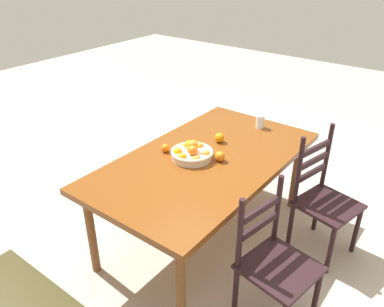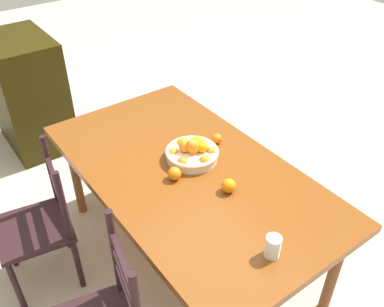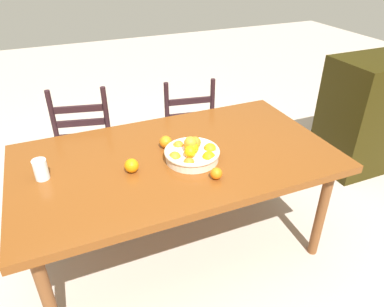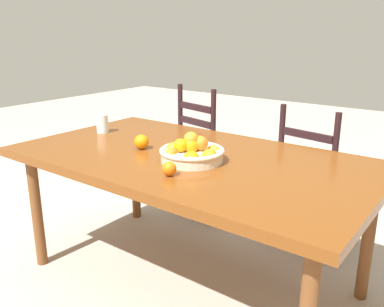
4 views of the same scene
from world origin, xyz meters
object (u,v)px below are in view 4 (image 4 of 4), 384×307
(chair_near_window, at_px, (209,156))
(orange_loose_2, at_px, (199,143))
(drinking_glass, at_px, (102,124))
(orange_loose_1, at_px, (141,142))
(dining_table, at_px, (191,166))
(orange_loose_0, at_px, (169,169))
(fruit_bowl, at_px, (192,152))
(chair_by_cabinet, at_px, (315,182))

(chair_near_window, distance_m, orange_loose_2, 0.85)
(drinking_glass, bearing_deg, orange_loose_1, -15.20)
(orange_loose_2, bearing_deg, orange_loose_1, -145.58)
(dining_table, bearing_deg, orange_loose_1, -166.66)
(chair_near_window, bearing_deg, dining_table, 131.21)
(orange_loose_0, bearing_deg, fruit_bowl, 100.70)
(dining_table, bearing_deg, chair_near_window, 118.21)
(chair_near_window, bearing_deg, drinking_glass, 79.96)
(dining_table, xyz_separation_m, orange_loose_2, (-0.02, 0.11, 0.10))
(fruit_bowl, height_order, drinking_glass, fruit_bowl)
(chair_by_cabinet, distance_m, fruit_bowl, 1.00)
(chair_by_cabinet, distance_m, drinking_glass, 1.39)
(dining_table, distance_m, orange_loose_2, 0.15)
(chair_by_cabinet, height_order, orange_loose_1, chair_by_cabinet)
(dining_table, xyz_separation_m, orange_loose_0, (0.11, -0.30, 0.09))
(dining_table, distance_m, orange_loose_1, 0.31)
(orange_loose_1, xyz_separation_m, orange_loose_2, (0.26, 0.18, -0.00))
(fruit_bowl, bearing_deg, drinking_glass, 170.34)
(dining_table, height_order, orange_loose_0, orange_loose_0)
(chair_by_cabinet, relative_size, orange_loose_1, 11.78)
(chair_near_window, bearing_deg, fruit_bowl, 132.57)
(fruit_bowl, relative_size, orange_loose_1, 4.07)
(chair_near_window, height_order, orange_loose_2, chair_near_window)
(dining_table, relative_size, chair_by_cabinet, 2.01)
(fruit_bowl, relative_size, orange_loose_0, 4.97)
(fruit_bowl, bearing_deg, chair_near_window, 119.57)
(orange_loose_0, bearing_deg, chair_near_window, 116.11)
(chair_by_cabinet, distance_m, orange_loose_2, 0.87)
(dining_table, height_order, orange_loose_2, orange_loose_2)
(dining_table, xyz_separation_m, chair_by_cabinet, (0.39, 0.80, -0.24))
(chair_by_cabinet, relative_size, orange_loose_2, 12.15)
(orange_loose_2, bearing_deg, chair_near_window, 120.49)
(fruit_bowl, xyz_separation_m, orange_loose_0, (0.04, -0.22, -0.02))
(chair_by_cabinet, bearing_deg, dining_table, 73.89)
(chair_by_cabinet, xyz_separation_m, fruit_bowl, (-0.32, -0.88, 0.35))
(chair_by_cabinet, relative_size, drinking_glass, 8.14)
(chair_by_cabinet, bearing_deg, chair_near_window, 10.32)
(chair_by_cabinet, bearing_deg, orange_loose_0, 85.83)
(fruit_bowl, height_order, orange_loose_2, fruit_bowl)
(chair_by_cabinet, bearing_deg, fruit_bowl, 79.97)
(orange_loose_0, distance_m, orange_loose_2, 0.44)
(chair_near_window, xyz_separation_m, fruit_bowl, (0.49, -0.87, 0.33))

